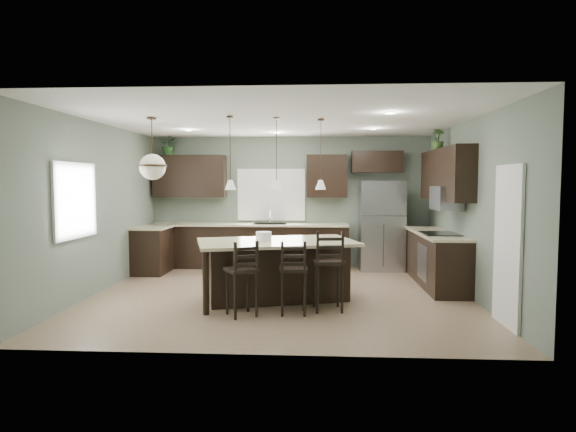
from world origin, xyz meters
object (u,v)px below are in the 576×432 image
Objects in this scene: refrigerator at (381,225)px; plant_back_left at (169,145)px; bar_stool_left at (242,278)px; bar_stool_center at (293,277)px; serving_dish at (264,236)px; kitchen_island at (277,270)px; bar_stool_right at (328,270)px.

refrigerator is 4.18× the size of plant_back_left.
bar_stool_left reaches higher than bar_stool_center.
serving_dish is 0.23× the size of bar_stool_center.
kitchen_island is at bearing 107.26° from bar_stool_center.
refrigerator reaches higher than bar_stool_left.
refrigerator reaches higher than bar_stool_right.
refrigerator is at bearing -2.44° from plant_back_left.
bar_stool_right is 2.60× the size of plant_back_left.
refrigerator is at bearing 26.85° from bar_stool_left.
plant_back_left is at bearing 177.56° from refrigerator.
plant_back_left is (-3.33, 3.50, 2.05)m from bar_stool_right.
refrigerator reaches higher than kitchen_island.
serving_dish is 1.17m from bar_stool_right.
refrigerator reaches higher than bar_stool_center.
bar_stool_center is at bearing -18.55° from bar_stool_left.
plant_back_left is at bearing 127.07° from bar_stool_right.
bar_stool_right is (0.48, 0.21, 0.06)m from bar_stool_center.
kitchen_island is at bearing 36.15° from bar_stool_left.
bar_stool_right is 5.24m from plant_back_left.
bar_stool_left is at bearing -171.87° from bar_stool_center.
plant_back_left is at bearing 123.94° from bar_stool_center.
plant_back_left reaches higher than refrigerator.
bar_stool_right reaches higher than bar_stool_left.
plant_back_left is (-4.51, 0.19, 1.70)m from refrigerator.
bar_stool_right is (1.18, 0.35, 0.05)m from bar_stool_left.
plant_back_left reaches higher than bar_stool_center.
plant_back_left reaches higher than serving_dish.
serving_dish is (-2.15, -2.79, 0.07)m from refrigerator.
plant_back_left is (-2.15, 3.85, 2.10)m from bar_stool_left.
bar_stool_center reaches higher than kitchen_island.
serving_dish is 0.99m from bar_stool_center.
refrigerator is 3.40m from kitchen_island.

